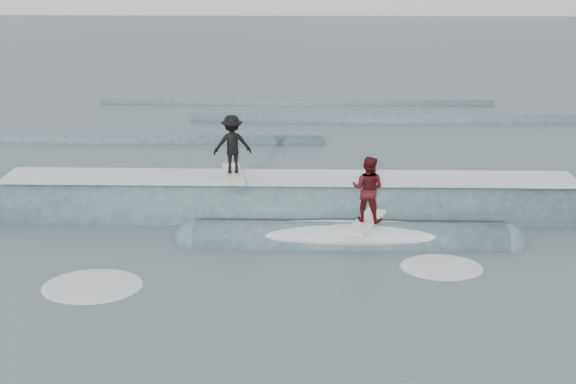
{
  "coord_description": "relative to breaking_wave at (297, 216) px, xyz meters",
  "views": [
    {
      "loc": [
        0.42,
        -13.56,
        7.8
      ],
      "look_at": [
        0.0,
        4.67,
        1.1
      ],
      "focal_mm": 40.0,
      "sensor_mm": 36.0,
      "label": 1
    }
  ],
  "objects": [
    {
      "name": "surfer_red",
      "position": [
        2.01,
        -1.87,
        1.54
      ],
      "size": [
        1.35,
        2.04,
        2.01
      ],
      "color": "white",
      "rests_on": "ground"
    },
    {
      "name": "surfer_black",
      "position": [
        -2.03,
        0.33,
        2.21
      ],
      "size": [
        1.29,
        2.07,
        1.94
      ],
      "color": "silver",
      "rests_on": "ground"
    },
    {
      "name": "breaking_wave",
      "position": [
        0.0,
        0.0,
        0.0
      ],
      "size": [
        21.13,
        4.0,
        2.44
      ],
      "color": "#334F57",
      "rests_on": "ground"
    },
    {
      "name": "whitewater",
      "position": [
        -0.08,
        -7.57,
        -0.04
      ],
      "size": [
        11.34,
        8.6,
        0.1
      ],
      "color": "white",
      "rests_on": "ground"
    },
    {
      "name": "far_swells",
      "position": [
        -0.91,
        12.31,
        -0.04
      ],
      "size": [
        37.44,
        8.65,
        0.8
      ],
      "color": "#334F57",
      "rests_on": "ground"
    },
    {
      "name": "ground",
      "position": [
        -0.27,
        -5.34,
        -0.04
      ],
      "size": [
        160.0,
        160.0,
        0.0
      ],
      "primitive_type": "plane",
      "color": "#3D555A",
      "rests_on": "ground"
    }
  ]
}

